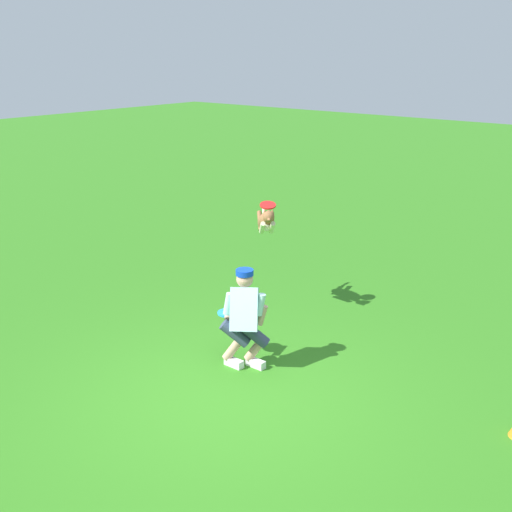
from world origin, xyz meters
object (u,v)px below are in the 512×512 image
(dog, at_px, (266,222))
(frisbee_held, at_px, (228,313))
(person, at_px, (244,317))
(frisbee_flying, at_px, (268,205))

(dog, distance_m, frisbee_held, 1.88)
(person, relative_size, frisbee_flying, 5.43)
(frisbee_flying, bearing_deg, person, 119.07)
(frisbee_flying, bearing_deg, frisbee_held, 108.71)
(person, bearing_deg, dog, -5.37)
(person, height_order, dog, dog)
(frisbee_held, bearing_deg, person, 164.36)
(person, relative_size, dog, 1.56)
(person, height_order, frisbee_held, person)
(frisbee_flying, bearing_deg, dog, -45.38)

